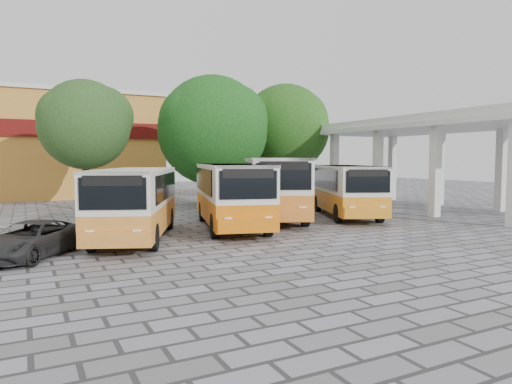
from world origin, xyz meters
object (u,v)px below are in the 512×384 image
bus_far_right (346,187)px  parked_car (30,240)px  bus_far_left (136,199)px  bus_centre_left (231,191)px  bus_centre_right (274,184)px

bus_far_right → parked_car: bearing=-142.9°
bus_far_left → bus_centre_left: size_ratio=0.96×
bus_far_left → bus_centre_left: bearing=34.4°
bus_centre_left → parked_car: 8.42m
bus_far_right → bus_centre_left: bearing=-149.0°
bus_far_right → parked_car: (-14.86, -3.66, -1.00)m
bus_far_left → bus_centre_left: 4.41m
bus_far_left → bus_far_right: bus_far_right is taller
bus_far_right → parked_car: bus_far_right is taller
bus_centre_right → parked_car: size_ratio=2.30×
bus_centre_right → parked_car: 11.97m
bus_centre_left → bus_centre_right: size_ratio=0.90×
bus_far_left → parked_car: 4.13m
bus_centre_left → bus_centre_right: 3.61m
bus_centre_left → bus_far_right: (6.96, 0.95, -0.06)m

